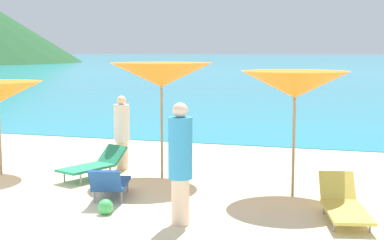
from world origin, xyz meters
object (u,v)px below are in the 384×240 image
lounge_chair_7 (94,164)px  beachgoer_4 (180,161)px  umbrella_4 (161,75)px  umbrella_5 (295,85)px  beachgoer_3 (122,131)px  lounge_chair_3 (344,204)px  beach_ball (105,207)px  lounge_chair_5 (110,183)px

lounge_chair_7 → beachgoer_4: 3.72m
umbrella_4 → umbrella_5: bearing=-14.0°
umbrella_5 → beachgoer_3: 4.35m
lounge_chair_3 → beach_ball: bearing=179.8°
beachgoer_3 → beachgoer_4: (2.54, -3.49, 0.12)m
umbrella_5 → lounge_chair_7: size_ratio=1.41×
lounge_chair_7 → beach_ball: size_ratio=6.40×
umbrella_5 → lounge_chair_5: 3.78m
lounge_chair_3 → beachgoer_3: 5.56m
umbrella_5 → beachgoer_4: 2.85m
beachgoer_3 → lounge_chair_5: bearing=63.0°
beachgoer_3 → umbrella_5: bearing=116.0°
umbrella_4 → beachgoer_4: umbrella_4 is taller
umbrella_4 → beachgoer_3: bearing=154.0°
umbrella_4 → lounge_chair_5: (-0.30, -1.90, -1.87)m
umbrella_4 → lounge_chair_5: 2.68m
beachgoer_3 → umbrella_4: bearing=107.7°
beachgoer_3 → beach_ball: bearing=63.4°
lounge_chair_7 → umbrella_4: bearing=40.4°
lounge_chair_3 → lounge_chair_5: bearing=166.6°
lounge_chair_5 → beachgoer_3: beachgoer_3 is taller
umbrella_5 → beachgoer_3: (-3.99, 1.27, -1.18)m
lounge_chair_5 → umbrella_4: bearing=-114.8°
lounge_chair_5 → lounge_chair_7: size_ratio=0.90×
umbrella_4 → lounge_chair_3: umbrella_4 is taller
umbrella_5 → beachgoer_4: bearing=-123.0°
umbrella_4 → lounge_chair_3: (3.77, -1.91, -1.93)m
lounge_chair_7 → beach_ball: bearing=-38.3°
umbrella_5 → lounge_chair_5: (-3.12, -1.20, -1.76)m
umbrella_5 → beach_ball: (-2.79, -2.08, -1.93)m
beachgoer_4 → beach_ball: bearing=-132.8°
beachgoer_3 → beach_ball: beachgoer_3 is taller
beach_ball → umbrella_5: bearing=36.7°
umbrella_4 → lounge_chair_7: bearing=-160.3°
umbrella_5 → beachgoer_4: (-1.44, -2.22, -1.06)m
umbrella_4 → beachgoer_4: (1.38, -2.92, -1.17)m
umbrella_5 → beachgoer_4: umbrella_5 is taller
umbrella_5 → beach_ball: bearing=-143.3°
lounge_chair_5 → beachgoer_3: (-0.87, 2.47, 0.57)m
lounge_chair_7 → beach_ball: 2.68m
lounge_chair_7 → beachgoer_3: 1.21m
lounge_chair_5 → lounge_chair_7: (-1.05, 1.42, 0.01)m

